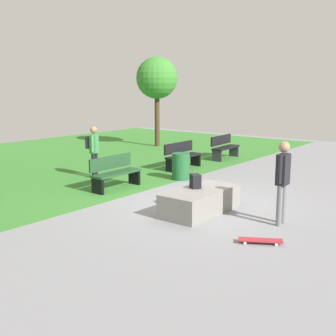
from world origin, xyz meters
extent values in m
plane|color=gray|center=(0.00, 0.00, 0.00)|extent=(28.00, 28.00, 0.00)
cube|color=#387A2D|center=(0.00, 7.94, 0.00)|extent=(26.60, 12.13, 0.01)
cube|color=gray|center=(-0.67, -0.47, 0.27)|extent=(2.01, 0.94, 0.54)
cube|color=black|center=(-0.62, -0.30, 0.70)|extent=(0.33, 0.34, 0.32)
cylinder|color=slate|center=(-0.47, -2.28, 0.42)|extent=(0.12, 0.12, 0.85)
cylinder|color=slate|center=(-0.25, -2.27, 0.42)|extent=(0.12, 0.12, 0.85)
cube|color=black|center=(-0.36, -2.27, 1.17)|extent=(0.33, 0.21, 0.64)
cylinder|color=black|center=(-0.53, -2.28, 1.19)|extent=(0.09, 0.09, 0.59)
cylinder|color=black|center=(-0.19, -2.27, 1.19)|extent=(0.09, 0.09, 0.59)
sphere|color=#9E7556|center=(-0.36, -2.27, 1.63)|extent=(0.23, 0.23, 0.23)
cube|color=#A5262D|center=(-1.65, -2.45, 0.07)|extent=(0.57, 0.79, 0.02)
cylinder|color=silver|center=(-1.85, -2.25, 0.03)|extent=(0.05, 0.06, 0.06)
cylinder|color=silver|center=(-1.72, -2.17, 0.03)|extent=(0.05, 0.06, 0.06)
cylinder|color=silver|center=(-1.58, -2.73, 0.03)|extent=(0.05, 0.06, 0.06)
cylinder|color=silver|center=(-1.44, -2.65, 0.03)|extent=(0.05, 0.06, 0.06)
cube|color=teal|center=(-0.05, 0.34, 0.07)|extent=(0.75, 0.65, 0.02)
cylinder|color=silver|center=(-0.22, 0.10, 0.03)|extent=(0.06, 0.06, 0.06)
cylinder|color=silver|center=(-0.32, 0.23, 0.03)|extent=(0.06, 0.06, 0.06)
cylinder|color=silver|center=(0.22, 0.45, 0.03)|extent=(0.06, 0.06, 0.06)
cylinder|color=silver|center=(0.12, 0.57, 0.03)|extent=(0.06, 0.06, 0.06)
cube|color=black|center=(3.38, 2.91, 0.45)|extent=(1.60, 0.46, 0.06)
cube|color=black|center=(3.38, 3.13, 0.73)|extent=(1.60, 0.08, 0.36)
cube|color=black|center=(4.12, 2.92, 0.23)|extent=(0.08, 0.40, 0.45)
cube|color=black|center=(2.64, 2.90, 0.23)|extent=(0.08, 0.40, 0.45)
cube|color=#1E4223|center=(-0.17, 2.65, 0.45)|extent=(1.61, 0.46, 0.06)
cube|color=#1E4223|center=(-0.18, 2.87, 0.73)|extent=(1.60, 0.08, 0.36)
cube|color=black|center=(0.56, 2.66, 0.23)|extent=(0.09, 0.40, 0.45)
cube|color=black|center=(-0.91, 2.64, 0.23)|extent=(0.09, 0.40, 0.45)
cube|color=black|center=(6.10, 2.83, 0.45)|extent=(1.63, 0.54, 0.06)
cube|color=black|center=(6.09, 3.05, 0.73)|extent=(1.60, 0.16, 0.36)
cube|color=#2D2D33|center=(6.84, 2.88, 0.23)|extent=(0.11, 0.40, 0.45)
cube|color=#2D2D33|center=(5.37, 2.79, 0.23)|extent=(0.11, 0.40, 0.45)
cylinder|color=#42301E|center=(7.29, 7.28, 1.30)|extent=(0.23, 0.23, 2.61)
sphere|color=#387F2D|center=(7.29, 7.28, 3.19)|extent=(1.93, 1.93, 1.93)
cylinder|color=#1E592D|center=(1.94, 1.98, 0.41)|extent=(0.55, 0.55, 0.81)
cylinder|color=black|center=(0.63, 4.34, 0.39)|extent=(0.12, 0.12, 0.78)
cylinder|color=black|center=(0.43, 4.24, 0.39)|extent=(0.12, 0.12, 0.78)
cube|color=#3F8C4C|center=(0.53, 4.29, 1.07)|extent=(0.38, 0.32, 0.58)
cylinder|color=#3F8C4C|center=(0.68, 4.37, 1.09)|extent=(0.09, 0.09, 0.54)
cylinder|color=#3F8C4C|center=(0.38, 4.22, 1.09)|extent=(0.09, 0.09, 0.54)
sphere|color=#9E7556|center=(0.53, 4.29, 1.50)|extent=(0.21, 0.21, 0.21)
cube|color=black|center=(0.45, 4.44, 1.10)|extent=(0.30, 0.26, 0.36)
camera|label=1|loc=(-8.70, -5.78, 2.86)|focal=46.74mm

